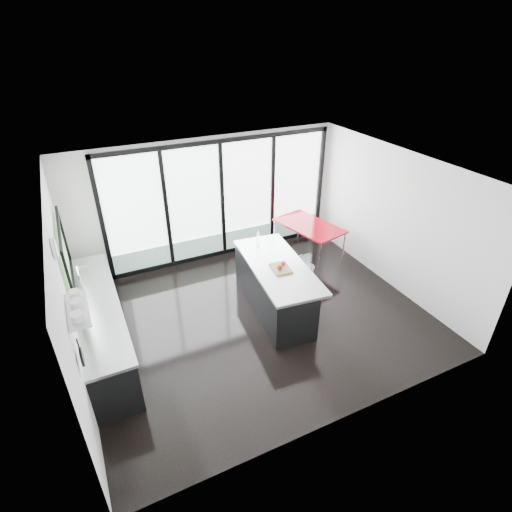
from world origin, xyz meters
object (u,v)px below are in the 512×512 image
bar_stool_near (305,303)px  bar_stool_far (305,280)px  island (273,286)px  red_table (308,241)px

bar_stool_near → bar_stool_far: size_ratio=1.03×
island → bar_stool_near: size_ratio=3.71×
bar_stool_far → red_table: 1.48m
red_table → bar_stool_near: bearing=-123.4°
island → red_table: (1.63, 1.37, -0.07)m
red_table → island: bearing=-140.1°
bar_stool_near → red_table: (1.24, 1.89, 0.09)m
island → bar_stool_near: 0.67m
island → bar_stool_far: size_ratio=3.82×
bar_stool_far → red_table: red_table is taller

